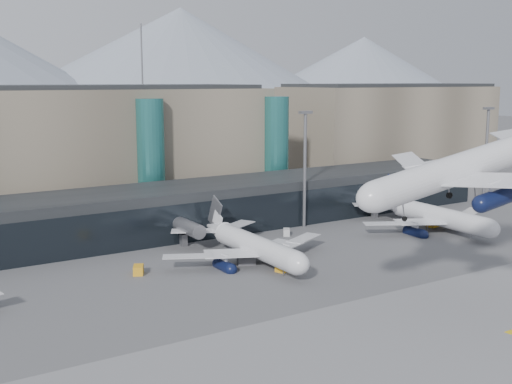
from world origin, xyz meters
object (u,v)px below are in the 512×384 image
(veh_c, at_px, (246,260))
(veh_d, at_px, (286,232))
(lightmast_mid, at_px, (305,162))
(jet_parked_right, at_px, (428,208))
(veh_g, at_px, (250,244))
(veh_h, at_px, (285,265))
(jet_parked_mid, at_px, (247,237))
(lightmast_right, at_px, (486,152))
(veh_b, at_px, (138,270))
(hero_jet, at_px, (473,158))
(veh_e, at_px, (434,222))

(veh_c, bearing_deg, veh_d, 58.37)
(lightmast_mid, distance_m, jet_parked_right, 28.78)
(lightmast_mid, bearing_deg, veh_g, -156.38)
(veh_g, height_order, veh_h, veh_h)
(veh_c, bearing_deg, veh_g, 76.16)
(veh_c, bearing_deg, jet_parked_mid, 78.33)
(lightmast_right, relative_size, veh_g, 11.42)
(veh_d, bearing_deg, veh_g, 142.78)
(jet_parked_mid, bearing_deg, veh_g, -35.33)
(lightmast_right, bearing_deg, jet_parked_right, -164.92)
(veh_d, relative_size, veh_g, 1.08)
(lightmast_right, distance_m, jet_parked_right, 30.59)
(veh_g, bearing_deg, veh_c, -48.01)
(lightmast_right, bearing_deg, veh_d, 176.45)
(veh_c, xyz_separation_m, veh_h, (3.70, -6.53, 0.09))
(jet_parked_mid, xyz_separation_m, veh_g, (5.18, 7.20, -3.57))
(veh_g, bearing_deg, jet_parked_right, 67.12)
(lightmast_right, bearing_deg, veh_b, -176.57)
(veh_b, distance_m, veh_g, 25.85)
(lightmast_right, distance_m, hero_jet, 75.89)
(veh_c, bearing_deg, jet_parked_right, 24.50)
(veh_b, height_order, veh_e, veh_e)
(veh_h, bearing_deg, lightmast_right, -8.80)
(veh_c, relative_size, veh_g, 1.38)
(lightmast_mid, xyz_separation_m, veh_e, (24.73, -15.13, -13.45))
(veh_d, bearing_deg, jet_parked_mid, 157.54)
(veh_g, bearing_deg, veh_b, -91.32)
(lightmast_right, relative_size, veh_b, 9.72)
(veh_e, bearing_deg, lightmast_mid, 138.61)
(lightmast_right, bearing_deg, veh_e, -164.25)
(veh_d, distance_m, veh_e, 34.26)
(hero_jet, xyz_separation_m, jet_parked_right, (32.60, 37.72, -17.08))
(lightmast_mid, height_order, veh_e, lightmast_mid)
(veh_b, bearing_deg, veh_g, -52.57)
(veh_c, distance_m, veh_h, 7.51)
(veh_d, xyz_separation_m, veh_e, (32.54, -10.71, 0.28))
(jet_parked_mid, relative_size, veh_c, 11.26)
(veh_b, bearing_deg, veh_h, -91.45)
(veh_g, distance_m, veh_h, 16.87)
(veh_d, bearing_deg, jet_parked_right, -76.86)
(lightmast_mid, distance_m, lightmast_right, 50.64)
(lightmast_mid, bearing_deg, veh_b, -162.93)
(veh_g, bearing_deg, lightmast_mid, 100.54)
(jet_parked_mid, distance_m, veh_g, 9.57)
(hero_jet, bearing_deg, lightmast_mid, 85.17)
(veh_e, bearing_deg, veh_b, 168.85)
(lightmast_mid, distance_m, veh_c, 34.75)
(veh_b, height_order, veh_d, veh_b)
(jet_parked_right, xyz_separation_m, veh_g, (-41.27, 7.13, -3.79))
(lightmast_right, height_order, veh_c, lightmast_right)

